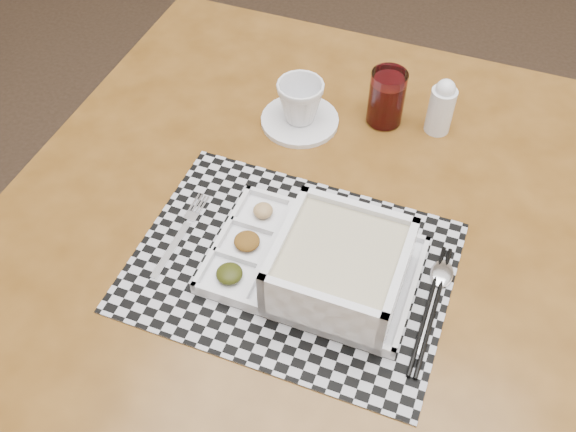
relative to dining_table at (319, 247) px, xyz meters
The scene contains 10 objects.
dining_table is the anchor object (origin of this frame).
placemat 0.14m from the dining_table, 97.77° to the right, with size 0.49×0.37×0.00m, color #A5A5AD.
serving_tray 0.19m from the dining_table, 67.53° to the right, with size 0.33×0.24×0.10m.
fork 0.25m from the dining_table, 152.87° to the right, with size 0.03×0.19×0.00m.
spoon 0.24m from the dining_table, 18.40° to the right, with size 0.04×0.18×0.01m.
chopsticks 0.26m from the dining_table, 31.28° to the right, with size 0.03×0.24×0.01m.
saucer 0.26m from the dining_table, 115.85° to the left, with size 0.15×0.15×0.01m, color silver.
cup 0.28m from the dining_table, 115.85° to the left, with size 0.09×0.09×0.08m, color silver.
juice_glass 0.31m from the dining_table, 80.30° to the left, with size 0.07×0.07×0.11m.
creamer_bottle 0.35m from the dining_table, 62.11° to the left, with size 0.05×0.05×0.12m.
Camera 1 is at (-0.16, -0.67, 1.64)m, focal length 40.00 mm.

